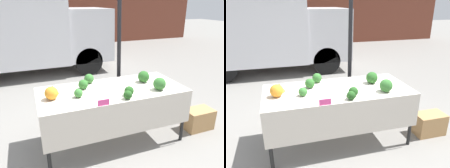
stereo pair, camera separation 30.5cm
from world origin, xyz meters
The scene contains 15 objects.
ground_plane centered at (0.00, 0.00, 0.00)m, with size 40.00×40.00×0.00m, color gray.
tent_pole centered at (0.43, 0.75, 1.30)m, with size 0.07×0.07×2.59m.
parked_truck centered at (-0.97, 4.21, 1.32)m, with size 4.31×2.12×2.46m.
market_table centered at (0.00, -0.07, 0.77)m, with size 2.13×0.95×0.86m.
orange_cauliflower centered at (-0.86, -0.04, 0.95)m, with size 0.18×0.18×0.18m.
romanesco_head centered at (-0.82, 0.13, 0.93)m, with size 0.16×0.16×0.13m.
broccoli_head_0 centered at (0.63, -0.27, 0.96)m, with size 0.18×0.18×0.18m.
broccoli_head_1 centered at (-0.52, -0.11, 0.92)m, with size 0.12×0.12×0.12m.
broccoli_head_2 centered at (0.07, -0.40, 0.92)m, with size 0.12×0.12×0.12m.
broccoli_head_3 centered at (0.57, 0.10, 0.95)m, with size 0.18×0.18×0.18m.
broccoli_head_4 centered at (0.13, -0.30, 0.93)m, with size 0.13×0.13×0.13m.
broccoli_head_5 centered at (-0.24, 0.36, 0.94)m, with size 0.15×0.15×0.15m.
broccoli_head_6 centered at (-0.39, 0.16, 0.93)m, with size 0.14×0.14×0.14m.
price_sign centered at (-0.29, -0.46, 0.90)m, with size 0.15×0.01×0.08m.
produce_crate centered at (1.50, -0.23, 0.18)m, with size 0.49×0.30×0.35m.
Camera 2 is at (-0.79, -2.85, 2.06)m, focal length 35.00 mm.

